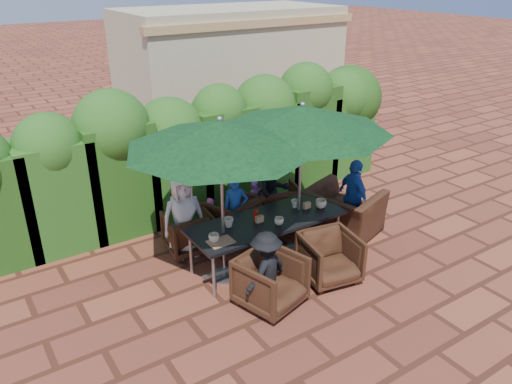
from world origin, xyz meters
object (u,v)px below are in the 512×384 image
chair_end_right (344,204)px  chair_far_right (278,203)px  chair_near_left (271,279)px  chair_far_left (188,230)px  chair_near_right (330,256)px  dining_table (267,224)px  chair_far_mid (234,216)px  umbrella_right (302,119)px  umbrella_left (220,134)px

chair_end_right → chair_far_right: bearing=21.4°
chair_end_right → chair_near_left: bearing=96.5°
chair_far_left → chair_near_right: size_ratio=0.93×
chair_far_left → chair_end_right: bearing=166.9°
dining_table → chair_near_right: size_ratio=3.10×
chair_far_mid → chair_far_right: 0.94m
umbrella_right → chair_near_right: 2.03m
umbrella_left → chair_far_mid: (0.74, 0.95, -1.82)m
dining_table → umbrella_right: bearing=1.3°
chair_far_mid → chair_end_right: 1.89m
chair_near_left → umbrella_left: bearing=86.4°
chair_far_left → chair_near_right: chair_near_right is taller
chair_near_right → chair_far_mid: bearing=116.5°
umbrella_right → chair_far_right: size_ratio=3.44×
dining_table → chair_near_left: size_ratio=3.02×
umbrella_right → chair_end_right: size_ratio=2.23×
umbrella_left → chair_near_left: (0.19, -0.92, -1.81)m
dining_table → chair_far_right: chair_far_right is taller
umbrella_left → umbrella_right: 1.36m
dining_table → umbrella_left: 1.71m
chair_far_right → chair_far_mid: bearing=19.7°
dining_table → chair_far_left: bearing=130.0°
umbrella_left → umbrella_right: same height
chair_far_left → umbrella_left: bearing=101.8°
dining_table → umbrella_right: 1.65m
chair_near_left → chair_near_right: chair_near_left is taller
umbrella_left → chair_far_right: bearing=30.5°
umbrella_right → chair_far_right: bearing=72.1°
chair_far_left → chair_near_left: 1.92m
umbrella_right → chair_far_mid: umbrella_right is taller
chair_far_left → chair_far_mid: chair_far_mid is taller
chair_near_right → chair_far_left: bearing=136.6°
umbrella_left → chair_far_left: (-0.09, 0.98, -1.85)m
chair_far_right → chair_near_left: size_ratio=0.95×
umbrella_left → chair_near_left: umbrella_left is taller
chair_end_right → chair_far_left: bearing=52.5°
chair_near_left → chair_near_right: (1.07, 0.03, -0.01)m
chair_far_mid → chair_near_left: chair_near_left is taller
umbrella_right → chair_far_left: bearing=145.8°
chair_far_left → chair_end_right: size_ratio=0.62×
chair_near_left → chair_end_right: 2.44m
umbrella_right → chair_far_mid: 2.14m
chair_far_right → chair_near_right: 1.92m
chair_near_right → umbrella_right: bearing=94.5°
dining_table → chair_near_right: bearing=-59.2°
umbrella_left → chair_end_right: bearing=2.2°
chair_end_right → umbrella_right: bearing=77.3°
chair_near_left → chair_far_mid: bearing=58.1°
umbrella_left → chair_far_mid: size_ratio=3.26×
dining_table → chair_far_left: 1.34m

